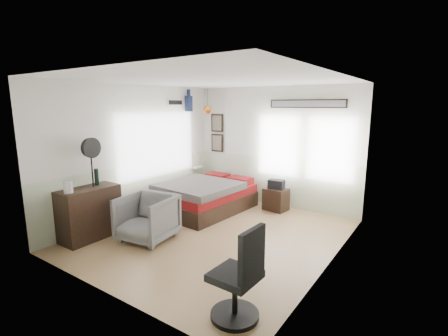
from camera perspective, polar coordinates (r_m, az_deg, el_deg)
The scene contains 12 objects.
ground_plane at distance 5.95m, azimuth -1.41°, elevation -11.72°, with size 4.00×4.50×0.01m, color tan.
room_shell at distance 5.72m, azimuth -1.02°, elevation 4.18°, with size 4.02×4.52×2.71m.
wall_decor at distance 7.72m, azimuth 0.39°, elevation 9.58°, with size 3.55×1.32×1.44m.
bed at distance 7.16m, azimuth -3.27°, elevation -5.01°, with size 1.58×2.13×0.65m.
dresser at distance 6.13m, azimuth -22.53°, elevation -7.33°, with size 0.48×1.00×0.90m, color black.
armchair at distance 5.76m, azimuth -13.37°, elevation -8.52°, with size 0.84×0.87×0.79m, color slate.
nightstand at distance 7.30m, azimuth 9.11°, elevation -5.44°, with size 0.49×0.39×0.49m, color black.
task_chair at distance 3.66m, azimuth 2.76°, elevation -19.46°, with size 0.54×0.54×1.07m.
kettle at distance 5.78m, azimuth -25.72°, elevation -3.08°, with size 0.17×0.14×0.19m.
bottle at distance 6.13m, azimuth -21.49°, elevation -1.48°, with size 0.07×0.07×0.29m, color black.
stand_fan at distance 5.94m, azimuth -22.37°, elevation 3.16°, with size 0.11×0.35×0.86m.
black_bag at distance 7.21m, azimuth 9.19°, elevation -2.83°, with size 0.34×0.22×0.20m, color black.
Camera 1 is at (3.22, -4.44, 2.29)m, focal length 26.00 mm.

